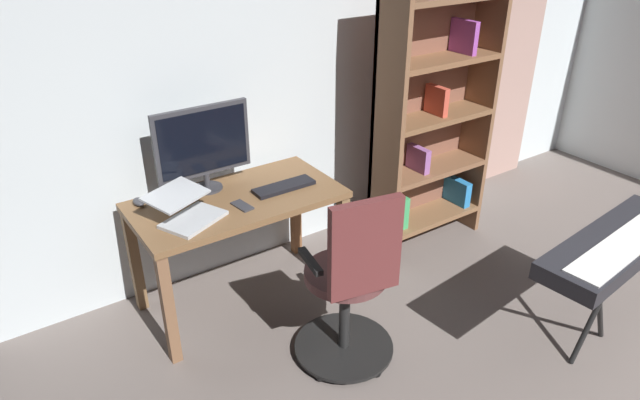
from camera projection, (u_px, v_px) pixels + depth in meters
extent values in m
cube|color=silver|center=(356.00, 58.00, 4.00)|extent=(5.31, 0.10, 2.57)
cube|color=tan|center=(516.00, 53.00, 4.80)|extent=(0.50, 0.06, 2.26)
cube|color=tan|center=(400.00, 77.00, 4.15)|extent=(0.38, 0.06, 2.26)
cube|color=brown|center=(237.00, 200.00, 3.31)|extent=(1.23, 0.64, 0.04)
cube|color=brown|center=(342.00, 245.00, 3.56)|extent=(0.06, 0.06, 0.70)
cube|color=brown|center=(168.00, 310.00, 3.00)|extent=(0.06, 0.06, 0.70)
cube|color=brown|center=(295.00, 209.00, 3.97)|extent=(0.06, 0.06, 0.70)
cube|color=brown|center=(135.00, 261.00, 3.41)|extent=(0.06, 0.06, 0.70)
cylinder|color=black|center=(343.00, 346.00, 3.20)|extent=(0.56, 0.56, 0.02)
sphere|color=black|center=(383.00, 335.00, 3.29)|extent=(0.05, 0.05, 0.05)
sphere|color=black|center=(338.00, 318.00, 3.43)|extent=(0.05, 0.05, 0.05)
sphere|color=black|center=(299.00, 341.00, 3.25)|extent=(0.05, 0.05, 0.05)
sphere|color=black|center=(320.00, 377.00, 3.01)|extent=(0.05, 0.05, 0.05)
sphere|color=black|center=(376.00, 373.00, 3.03)|extent=(0.05, 0.05, 0.05)
cylinder|color=black|center=(344.00, 313.00, 3.09)|extent=(0.06, 0.06, 0.47)
cylinder|color=#563030|center=(345.00, 274.00, 2.96)|extent=(0.51, 0.51, 0.05)
cube|color=#5E2929|center=(365.00, 248.00, 2.67)|extent=(0.38, 0.12, 0.51)
cube|color=black|center=(310.00, 261.00, 2.83)|extent=(0.08, 0.24, 0.03)
cube|color=black|center=(380.00, 244.00, 2.97)|extent=(0.08, 0.24, 0.03)
cylinder|color=#333338|center=(208.00, 188.00, 3.40)|extent=(0.18, 0.18, 0.01)
cylinder|color=#333338|center=(207.00, 180.00, 3.38)|extent=(0.04, 0.04, 0.09)
cube|color=#333338|center=(202.00, 141.00, 3.26)|extent=(0.58, 0.03, 0.42)
cube|color=black|center=(204.00, 142.00, 3.25)|extent=(0.54, 0.01, 0.37)
cube|color=black|center=(284.00, 186.00, 3.40)|extent=(0.39, 0.12, 0.02)
cube|color=#B7BCC1|center=(193.00, 219.00, 3.05)|extent=(0.39, 0.34, 0.02)
cube|color=#B7BCC1|center=(176.00, 195.00, 3.05)|extent=(0.38, 0.33, 0.04)
ellipsoid|color=#333338|center=(139.00, 201.00, 3.22)|extent=(0.06, 0.10, 0.04)
cube|color=#333338|center=(242.00, 206.00, 3.20)|extent=(0.09, 0.15, 0.01)
cube|color=brown|center=(477.00, 105.00, 4.06)|extent=(0.04, 0.30, 1.94)
cube|color=brown|center=(387.00, 129.00, 3.64)|extent=(0.04, 0.30, 1.94)
cube|color=brown|center=(421.00, 111.00, 3.95)|extent=(0.89, 0.04, 1.94)
cube|color=brown|center=(425.00, 215.00, 4.21)|extent=(0.81, 0.30, 0.04)
cube|color=brown|center=(430.00, 168.00, 4.03)|extent=(0.81, 0.30, 0.04)
cube|color=brown|center=(435.00, 116.00, 3.85)|extent=(0.81, 0.30, 0.04)
cube|color=brown|center=(440.00, 60.00, 3.67)|extent=(0.81, 0.30, 0.04)
cube|color=#3A9E5A|center=(397.00, 210.00, 4.01)|extent=(0.07, 0.19, 0.24)
cube|color=#8D5596|center=(418.00, 159.00, 3.92)|extent=(0.05, 0.19, 0.17)
cube|color=#C44A38|center=(436.00, 100.00, 3.80)|extent=(0.04, 0.18, 0.19)
cube|color=purple|center=(463.00, 36.00, 3.70)|extent=(0.04, 0.22, 0.22)
cube|color=#2778BF|center=(457.00, 191.00, 4.32)|extent=(0.06, 0.23, 0.19)
cylinder|color=black|center=(599.00, 302.00, 3.08)|extent=(0.38, 0.07, 0.67)
cylinder|color=black|center=(599.00, 302.00, 3.08)|extent=(0.38, 0.07, 0.67)
cube|color=#232328|center=(616.00, 244.00, 2.90)|extent=(1.13, 0.43, 0.09)
cube|color=white|center=(629.00, 240.00, 2.84)|extent=(1.02, 0.28, 0.01)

